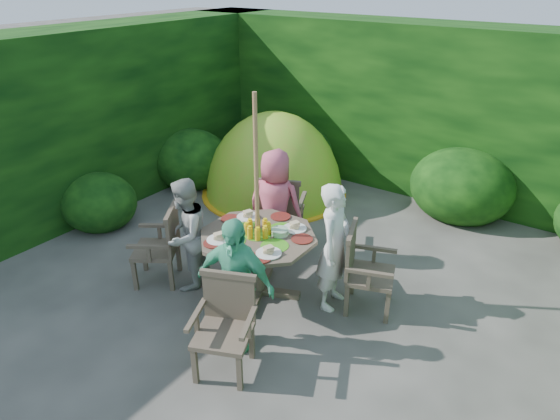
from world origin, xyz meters
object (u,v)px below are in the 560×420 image
Objects in this scene: garden_chair_back at (281,210)px; garden_chair_front at (225,323)px; parasol_pole at (257,202)px; child_left at (186,235)px; garden_chair_left at (162,245)px; child_front at (235,284)px; garden_chair_right at (364,269)px; patio_table at (258,244)px; child_right at (335,247)px; child_back at (275,206)px; dome_tent at (274,193)px.

garden_chair_front is at bearing 88.62° from garden_chair_back.
garden_chair_front is (0.42, -1.02, -0.65)m from parasol_pole.
garden_chair_left is at bearing -87.82° from child_left.
parasol_pole is 1.68× the size of child_front.
garden_chair_right is at bearing 133.86° from garden_chair_back.
parasol_pole is at bearing 89.37° from garden_chair_front.
child_left is at bearing 52.58° from garden_chair_back.
parasol_pole is 0.93m from child_left.
child_left is (0.29, 0.10, 0.17)m from garden_chair_left.
patio_table is 1.90× the size of garden_chair_left.
parasol_pole is 0.92m from child_front.
parasol_pole is 2.59× the size of garden_chair_front.
patio_table is 1.11m from garden_chair_right.
child_right is 1.60m from child_left.
child_left is (-1.48, -0.61, -0.05)m from child_right.
child_right is (1.16, -0.71, 0.20)m from garden_chair_back.
garden_chair_back reaches higher than garden_chair_front.
garden_chair_back reaches higher than garden_chair_left.
child_front is (0.61, -1.48, -0.03)m from child_back.
garden_chair_right is at bearing 22.73° from patio_table.
child_back reaches higher than child_right.
garden_chair_right reaches higher than garden_chair_left.
child_right is at bearing 22.55° from parasol_pole.
garden_chair_right is at bearing 44.56° from garden_chair_front.
garden_chair_left is at bearing 43.09° from garden_chair_back.
child_right is 1.00× the size of child_back.
garden_chair_back is (-0.42, 1.01, -0.13)m from patio_table.
garden_chair_left is at bearing -158.24° from parasol_pole.
dome_tent is (-1.00, 1.22, -0.49)m from garden_chair_back.
garden_chair_left is 0.94× the size of garden_chair_back.
child_left is 1.13m from child_front.
child_right is 1.13m from child_back.
child_front is (0.73, -1.75, 0.17)m from garden_chair_back.
patio_table is at bearing 95.08° from child_left.
garden_chair_right is at bearing 78.33° from garden_chair_left.
dome_tent is (-1.72, 2.98, -0.66)m from child_front.
garden_chair_right is 0.34× the size of dome_tent.
patio_table reaches higher than garden_chair_front.
child_right reaches higher than garden_chair_front.
parasol_pole is at bearing 96.81° from child_back.
garden_chair_right is (1.02, 0.43, -0.64)m from parasol_pole.
parasol_pole is at bearing 95.01° from child_left.
parasol_pole is 0.90m from child_back.
garden_chair_back is at bearing 101.57° from child_front.
child_right reaches higher than garden_chair_left.
parasol_pole reaches higher than child_right.
child_back reaches higher than child_front.
garden_chair_front is 0.65× the size of child_front.
child_back is at bearing 59.78° from child_right.
child_left is 0.96× the size of child_front.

